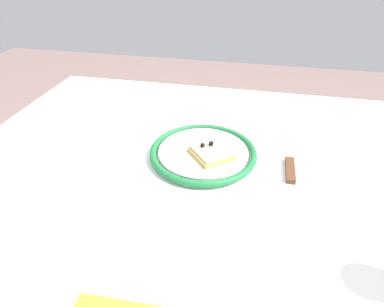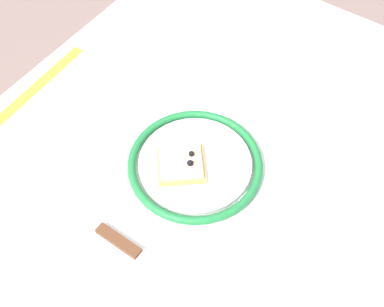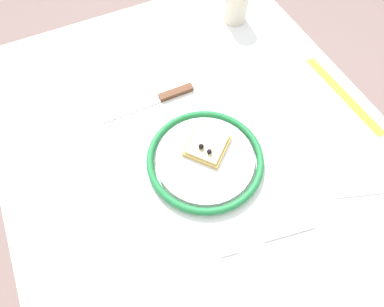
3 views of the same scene
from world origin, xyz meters
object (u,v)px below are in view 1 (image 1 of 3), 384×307
Objects in this scene: knife at (290,162)px; napkin at (88,234)px; fork at (119,153)px; pizza_slice_near at (212,153)px; plate at (203,153)px; dining_table at (198,186)px.

napkin is at bearing -140.68° from knife.
knife is 1.20× the size of fork.
napkin is (-0.18, -0.27, -0.02)m from pizza_slice_near.
plate is 2.12× the size of napkin.
knife is at bearing 39.32° from napkin.
plate is 0.33m from napkin.
pizza_slice_near is 0.60× the size of fork.
plate is 1.29× the size of fork.
knife is at bearing 5.98° from fork.
knife reaches higher than fork.
knife reaches higher than dining_table.
pizza_slice_near is 0.23m from fork.
dining_table is at bearing 167.51° from pizza_slice_near.
dining_table is 0.12m from pizza_slice_near.
napkin is at bearing -118.41° from dining_table.
dining_table is at bearing -174.56° from knife.
pizza_slice_near reaches higher than dining_table.
pizza_slice_near is 0.19m from knife.
dining_table is 9.52× the size of napkin.
pizza_slice_near reaches higher than knife.
dining_table is 0.23m from knife.
knife is at bearing 5.44° from dining_table.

